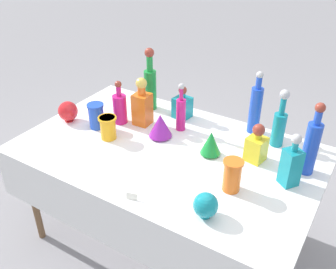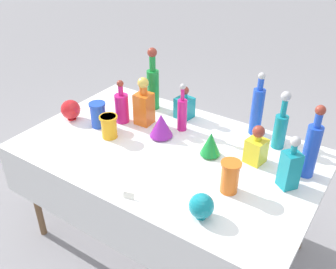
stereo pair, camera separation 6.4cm
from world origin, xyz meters
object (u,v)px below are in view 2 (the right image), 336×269
Objects in this scene: tall_bottle_2 at (122,107)px; round_bowl_0 at (201,206)px; tall_bottle_0 at (281,126)px; square_decanter_0 at (144,105)px; tall_bottle_3 at (182,113)px; slender_vase_0 at (109,126)px; square_decanter_2 at (290,167)px; square_decanter_1 at (184,106)px; slender_vase_2 at (98,114)px; fluted_vase_1 at (211,144)px; fluted_vase_0 at (161,125)px; slender_vase_1 at (230,176)px; round_bowl_1 at (71,110)px; square_decanter_3 at (256,147)px; tall_bottle_5 at (257,109)px; tall_bottle_4 at (153,84)px; tall_bottle_1 at (312,147)px.

tall_bottle_2 is 1.00m from round_bowl_0.
tall_bottle_0 is 1.12× the size of square_decanter_0.
slender_vase_0 is at bearing -134.71° from tall_bottle_3.
tall_bottle_3 is at bearing 166.12° from square_decanter_2.
square_decanter_2 is (0.82, -0.33, 0.03)m from square_decanter_1.
slender_vase_0 is 0.89× the size of slender_vase_2.
square_decanter_0 is 0.55m from fluted_vase_1.
fluted_vase_0 is at bearing 178.36° from fluted_vase_1.
square_decanter_2 reaches higher than round_bowl_0.
square_decanter_2 is at bearing 40.78° from slender_vase_1.
round_bowl_1 is at bearing -166.64° from fluted_vase_0.
square_decanter_3 is 1.54× the size of fluted_vase_1.
square_decanter_0 is 0.27m from slender_vase_0.
tall_bottle_3 reaches higher than fluted_vase_1.
round_bowl_1 is (-0.21, -0.03, -0.02)m from slender_vase_2.
tall_bottle_5 is 2.72× the size of fluted_vase_1.
square_decanter_2 is (0.99, -0.12, -0.01)m from square_decanter_0.
square_decanter_3 is at bearing 19.63° from fluted_vase_1.
fluted_vase_0 is (-0.06, -0.15, -0.04)m from tall_bottle_3.
round_bowl_0 is at bearing -36.91° from square_decanter_0.
tall_bottle_5 is 0.53m from square_decanter_2.
tall_bottle_5 is 0.59m from fluted_vase_0.
slender_vase_0 is 0.16m from slender_vase_2.
slender_vase_1 is 0.99m from slender_vase_2.
tall_bottle_5 is at bearing 23.88° from tall_bottle_2.
tall_bottle_5 is 0.62m from slender_vase_1.
tall_bottle_3 is 0.99× the size of square_decanter_0.
tall_bottle_4 reaches higher than slender_vase_0.
square_decanter_0 is at bearing 41.41° from slender_vase_2.
tall_bottle_2 is 0.91× the size of square_decanter_0.
square_decanter_0 is at bearing -178.18° from tall_bottle_1.
tall_bottle_0 is 2.46× the size of slender_vase_0.
fluted_vase_1 is (0.61, -0.30, -0.10)m from tall_bottle_4.
square_decanter_1 is at bearing 45.63° from slender_vase_2.
tall_bottle_0 reaches higher than square_decanter_0.
fluted_vase_0 is at bearing -23.05° from square_decanter_0.
tall_bottle_2 is 0.91m from square_decanter_3.
slender_vase_0 is (-0.07, -0.26, -0.06)m from square_decanter_0.
fluted_vase_1 is (0.35, -0.01, -0.00)m from fluted_vase_0.
round_bowl_1 is at bearing -160.74° from tall_bottle_0.
fluted_vase_1 is at bearing -133.75° from tall_bottle_0.
tall_bottle_4 is 0.23m from square_decanter_0.
tall_bottle_1 is at bearing -39.17° from tall_bottle_0.
square_decanter_1 is 0.29m from fluted_vase_0.
tall_bottle_4 is at bearing 163.03° from square_decanter_2.
square_decanter_3 reaches higher than slender_vase_1.
tall_bottle_2 is 1.97× the size of fluted_vase_1.
fluted_vase_1 is at bearing 8.11° from round_bowl_1.
tall_bottle_5 is at bearing 25.33° from round_bowl_1.
tall_bottle_5 is (0.40, 0.22, 0.05)m from tall_bottle_3.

